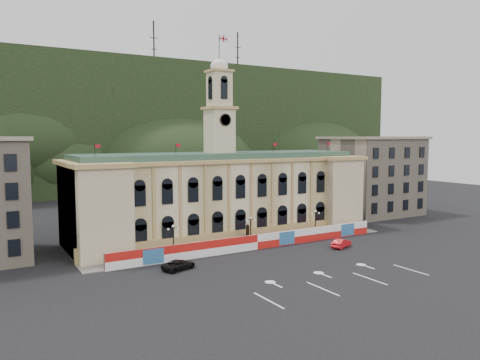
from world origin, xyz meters
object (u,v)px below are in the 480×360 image
statue (248,239)px  red_sedan (341,243)px  lamp_center (251,229)px  black_suv (179,265)px

statue → red_sedan: size_ratio=0.76×
lamp_center → black_suv: size_ratio=0.93×
statue → lamp_center: size_ratio=0.72×
lamp_center → black_suv: lamp_center is taller
black_suv → lamp_center: bearing=-86.7°
statue → lamp_center: 2.14m
black_suv → red_sedan: bearing=-112.0°
lamp_center → red_sedan: 15.39m
lamp_center → red_sedan: size_ratio=1.06×
black_suv → statue: bearing=-83.6°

